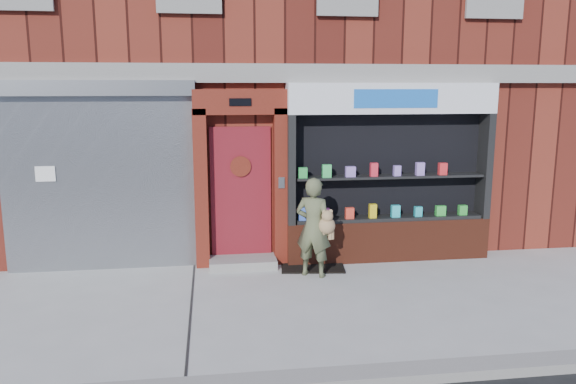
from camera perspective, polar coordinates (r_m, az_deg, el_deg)
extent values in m
plane|color=#9E9E99|center=(7.89, 1.69, -11.24)|extent=(80.00, 80.00, 0.00)
cube|color=gray|center=(5.97, 5.32, -18.36)|extent=(60.00, 0.30, 0.12)
cube|color=#4B1711|center=(13.31, -2.67, 15.26)|extent=(12.00, 8.00, 8.00)
cube|color=gray|center=(9.22, -0.23, 11.97)|extent=(12.00, 0.16, 0.30)
cube|color=gray|center=(9.45, -18.57, 0.72)|extent=(3.00, 0.10, 2.80)
cube|color=slate|center=(9.26, -19.21, 9.95)|extent=(3.10, 0.30, 0.24)
cube|color=white|center=(9.54, -23.44, 1.70)|extent=(0.30, 0.01, 0.24)
cube|color=#59180F|center=(9.23, -8.82, 0.29)|extent=(0.22, 0.28, 2.60)
cube|color=#59180F|center=(9.29, -0.78, 0.50)|extent=(0.22, 0.28, 2.60)
cube|color=#59180F|center=(9.09, -4.92, 9.11)|extent=(1.50, 0.28, 0.40)
cube|color=black|center=(8.94, -4.87, 9.08)|extent=(0.35, 0.01, 0.12)
cube|color=maroon|center=(9.36, -4.81, -0.08)|extent=(1.00, 0.06, 2.20)
cylinder|color=black|center=(9.25, -4.84, 2.61)|extent=(0.28, 0.02, 0.28)
cylinder|color=#59180F|center=(9.24, -4.84, 2.60)|extent=(0.34, 0.02, 0.34)
cube|color=gray|center=(9.38, -4.61, -7.16)|extent=(1.10, 0.55, 0.15)
cube|color=slate|center=(9.13, -0.66, 0.95)|extent=(0.10, 0.02, 0.18)
cube|color=maroon|center=(9.85, 10.06, -4.75)|extent=(3.50, 0.40, 0.70)
cube|color=black|center=(9.21, 0.25, 2.29)|extent=(0.12, 0.40, 1.80)
cube|color=black|center=(10.24, 19.33, 2.55)|extent=(0.12, 0.40, 1.80)
cube|color=black|center=(9.77, 9.97, 2.62)|extent=(3.30, 0.03, 1.80)
cube|color=black|center=(9.75, 10.13, -2.60)|extent=(3.20, 0.36, 0.06)
cube|color=black|center=(9.61, 10.28, 1.58)|extent=(3.20, 0.36, 0.04)
cube|color=white|center=(9.50, 10.54, 9.34)|extent=(3.50, 0.40, 0.50)
cube|color=#1755AD|center=(9.30, 10.94, 9.30)|extent=(1.40, 0.01, 0.30)
cube|color=blue|center=(9.29, 1.48, -2.22)|extent=(0.12, 0.09, 0.22)
cube|color=#EF4FA5|center=(9.37, 3.89, -2.23)|extent=(0.11, 0.09, 0.19)
cube|color=#EA3C29|center=(9.46, 6.27, -2.15)|extent=(0.14, 0.09, 0.19)
cube|color=yellow|center=(9.56, 8.60, -1.91)|extent=(0.12, 0.09, 0.24)
cube|color=#28BECC|center=(9.68, 10.87, -1.92)|extent=(0.14, 0.09, 0.20)
cube|color=#24AAB5|center=(9.82, 13.08, -1.94)|extent=(0.12, 0.09, 0.17)
cube|color=green|center=(9.97, 15.23, -1.84)|extent=(0.17, 0.09, 0.17)
cube|color=green|center=(10.13, 17.31, -1.76)|extent=(0.14, 0.09, 0.17)
cube|color=green|center=(9.16, 1.50, 1.97)|extent=(0.14, 0.09, 0.17)
cube|color=#38C45C|center=(9.23, 3.95, 2.15)|extent=(0.14, 0.09, 0.21)
cube|color=#9773D0|center=(9.33, 6.36, 2.07)|extent=(0.16, 0.09, 0.17)
cube|color=red|center=(9.43, 8.72, 2.26)|extent=(0.12, 0.09, 0.22)
cube|color=#9576D5|center=(9.55, 11.02, 2.14)|extent=(0.12, 0.09, 0.17)
cube|color=#9C77D6|center=(9.69, 13.26, 2.30)|extent=(0.14, 0.09, 0.22)
cube|color=red|center=(9.84, 15.43, 2.28)|extent=(0.14, 0.09, 0.20)
imported|color=#53593A|center=(8.76, 2.60, -3.60)|extent=(0.68, 0.61, 1.57)
sphere|color=#98754C|center=(8.72, 3.94, -3.43)|extent=(0.27, 0.27, 0.27)
sphere|color=#98754C|center=(8.64, 4.02, -2.45)|extent=(0.18, 0.18, 0.18)
sphere|color=#98754C|center=(8.61, 3.67, -1.99)|extent=(0.06, 0.06, 0.06)
sphere|color=#98754C|center=(8.64, 4.38, -1.97)|extent=(0.06, 0.06, 0.06)
cylinder|color=#98754C|center=(8.74, 3.34, -4.31)|extent=(0.06, 0.06, 0.16)
cylinder|color=#98754C|center=(8.78, 4.51, -4.27)|extent=(0.06, 0.06, 0.16)
cylinder|color=#98754C|center=(8.73, 3.60, -4.34)|extent=(0.06, 0.06, 0.16)
cylinder|color=#98754C|center=(8.75, 4.30, -4.31)|extent=(0.06, 0.06, 0.16)
cube|color=black|center=(9.39, 2.50, -7.52)|extent=(1.11, 0.84, 0.03)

